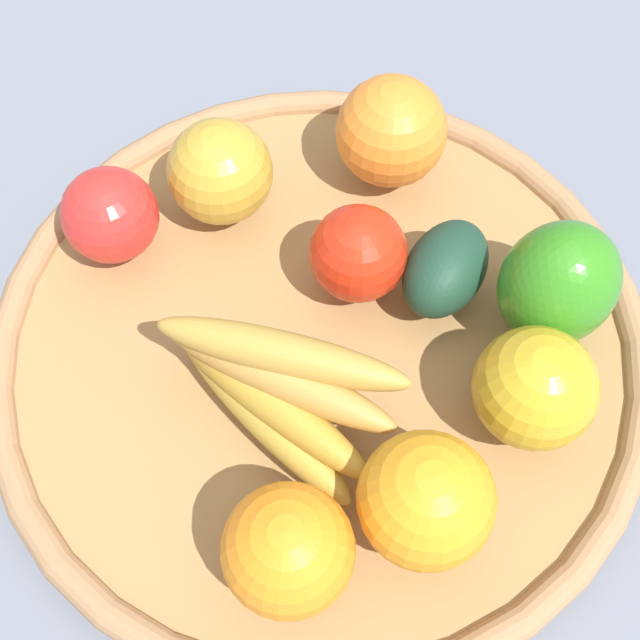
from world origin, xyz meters
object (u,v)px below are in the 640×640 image
Objects in this scene: apple_3 at (219,172)px; orange_2 at (288,550)px; orange_1 at (391,131)px; banana_bunch at (272,385)px; orange_0 at (426,500)px; apple_1 at (110,215)px; avocado at (445,269)px; apple_0 at (535,388)px; apple_2 at (358,253)px; bell_pepper at (558,284)px.

orange_2 is (-0.10, -0.25, 0.00)m from apple_3.
banana_bunch is at bearing -145.14° from orange_1.
orange_0 reaches higher than orange_2.
orange_2 is at bearing -93.81° from apple_1.
avocado is 1.15× the size of apple_1.
orange_1 is at bearing -13.37° from apple_1.
apple_1 is at bearing 172.10° from apple_3.
avocado is 0.11m from apple_0.
avocado is 0.17m from apple_3.
apple_2 is (-0.08, -0.07, -0.01)m from orange_1.
avocado is 1.02× the size of orange_2.
bell_pepper reaches higher than avocado.
apple_0 is 0.27m from apple_3.
apple_0 is 1.15× the size of apple_2.
bell_pepper is (0.06, 0.05, 0.01)m from apple_0.
bell_pepper is 0.31m from apple_1.
bell_pepper reaches higher than orange_0.
banana_bunch is at bearing -108.49° from apple_3.
bell_pepper is at bearing -46.68° from apple_2.
apple_3 is at bearing 122.03° from avocado.
apple_0 is 0.18m from orange_2.
apple_0 reaches higher than apple_2.
apple_3 is 0.12m from apple_2.
apple_0 is 1.14× the size of apple_1.
orange_0 is at bearing -120.95° from orange_1.
apple_3 is 0.27m from orange_2.
orange_0 reaches higher than apple_1.
orange_1 is at bearing -86.39° from bell_pepper.
orange_0 is 0.87× the size of bell_pepper.
orange_1 is 1.07× the size of orange_2.
bell_pepper is (0.16, 0.07, 0.01)m from orange_0.
orange_0 is (-0.10, -0.02, 0.00)m from apple_0.
banana_bunch is 2.43× the size of apple_1.
apple_0 is at bearing -72.37° from apple_3.
apple_1 is (-0.17, 0.16, 0.01)m from avocado.
bell_pepper is 1.22× the size of apple_3.
orange_0 is at bearing -111.39° from apple_2.
avocado is at bearing -57.97° from apple_3.
orange_1 reaches higher than apple_1.
apple_1 is (-0.08, 0.01, -0.00)m from apple_3.
bell_pepper is at bearing 39.71° from apple_0.
bell_pepper is 0.25m from apple_3.
orange_1 is at bearing 78.67° from apple_0.
avocado is 0.95× the size of orange_1.
bell_pepper is (0.19, -0.04, 0.01)m from banana_bunch.
apple_0 is at bearing 11.91° from orange_0.
orange_2 is (-0.15, -0.15, 0.00)m from apple_2.
bell_pepper is 1.36× the size of apple_1.
orange_1 is (0.18, 0.12, 0.01)m from banana_bunch.
apple_2 is (0.10, 0.05, 0.00)m from banana_bunch.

